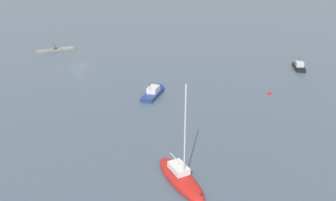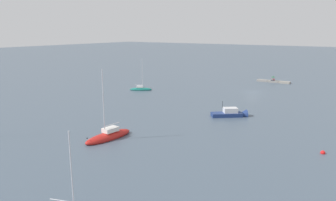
{
  "view_description": "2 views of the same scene",
  "coord_description": "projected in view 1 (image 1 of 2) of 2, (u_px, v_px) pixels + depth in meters",
  "views": [
    {
      "loc": [
        20.24,
        64.22,
        18.1
      ],
      "look_at": [
        -0.55,
        33.68,
        3.13
      ],
      "focal_mm": 32.67,
      "sensor_mm": 36.0,
      "label": 1
    },
    {
      "loc": [
        -25.0,
        76.34,
        15.06
      ],
      "look_at": [
        6.92,
        27.64,
        2.19
      ],
      "focal_mm": 34.22,
      "sensor_mm": 36.0,
      "label": 2
    }
  ],
  "objects": [
    {
      "name": "ground_plane",
      "position": [
        79.0,
        66.0,
        66.56
      ],
      "size": [
        500.0,
        500.0,
        0.0
      ],
      "primitive_type": "plane",
      "color": "#475666"
    },
    {
      "name": "motorboat_navy_far",
      "position": [
        154.0,
        93.0,
        50.34
      ],
      "size": [
        6.2,
        5.46,
        3.57
      ],
      "rotation": [
        0.0,
        0.0,
        2.24
      ],
      "color": "navy",
      "rests_on": "ground_plane"
    },
    {
      "name": "motorboat_black_near",
      "position": [
        299.0,
        68.0,
        64.19
      ],
      "size": [
        5.72,
        5.54,
        3.42
      ],
      "rotation": [
        0.0,
        0.0,
        5.47
      ],
      "color": "black",
      "rests_on": "ground_plane"
    },
    {
      "name": "person_seated_grey_right",
      "position": [
        54.0,
        48.0,
        79.86
      ],
      "size": [
        0.44,
        0.64,
        0.73
      ],
      "rotation": [
        0.0,
        0.0,
        -0.11
      ],
      "color": "#1E2333",
      "rests_on": "seawall_pier"
    },
    {
      "name": "person_seated_maroon_left",
      "position": [
        56.0,
        48.0,
        80.16
      ],
      "size": [
        0.44,
        0.64,
        0.73
      ],
      "rotation": [
        0.0,
        0.0,
        -0.11
      ],
      "color": "#1E2333",
      "rests_on": "seawall_pier"
    },
    {
      "name": "mooring_buoy_mid",
      "position": [
        270.0,
        93.0,
        50.89
      ],
      "size": [
        0.59,
        0.59,
        0.59
      ],
      "color": "red",
      "rests_on": "ground_plane"
    },
    {
      "name": "umbrella_open_green",
      "position": [
        54.0,
        45.0,
        79.87
      ],
      "size": [
        1.17,
        1.17,
        1.26
      ],
      "color": "black",
      "rests_on": "seawall_pier"
    },
    {
      "name": "sailboat_red_outer",
      "position": [
        180.0,
        178.0,
        29.06
      ],
      "size": [
        3.18,
        8.0,
        10.35
      ],
      "rotation": [
        0.0,
        0.0,
        6.16
      ],
      "color": "red",
      "rests_on": "ground_plane"
    },
    {
      "name": "seawall_pier",
      "position": [
        55.0,
        50.0,
        80.44
      ],
      "size": [
        9.46,
        1.74,
        0.55
      ],
      "color": "gray",
      "rests_on": "ground_plane"
    }
  ]
}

